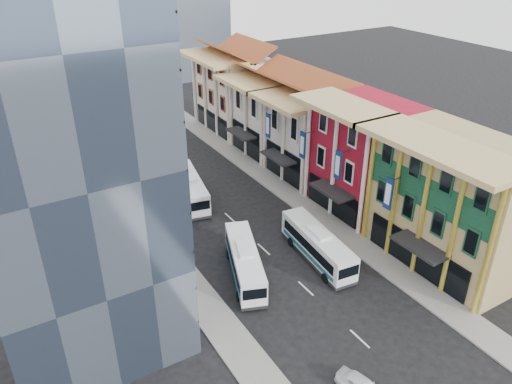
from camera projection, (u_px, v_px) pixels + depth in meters
ground at (369, 347)px, 37.40m from camera, size 200.00×200.00×0.00m
sidewalk_right at (294, 198)px, 57.87m from camera, size 3.00×90.00×0.15m
sidewalk_left at (155, 239)px, 50.16m from camera, size 3.00×90.00×0.15m
shophouse_tan at (455, 203)px, 44.72m from camera, size 8.00×14.00×12.00m
shophouse_red at (365, 156)px, 53.80m from camera, size 8.00×10.00×12.00m
shophouse_cream_near at (311, 137)px, 61.46m from camera, size 8.00×9.00×10.00m
shophouse_cream_mid at (272, 116)px, 68.27m from camera, size 8.00×9.00×10.00m
shophouse_cream_far at (235, 93)px, 75.98m from camera, size 8.00×12.00×11.00m
office_tower at (42, 123)px, 37.01m from camera, size 12.00×26.00×30.00m
office_block_far at (28, 127)px, 58.63m from camera, size 10.00×18.00×14.00m
bus_left_near at (245, 262)px, 44.29m from camera, size 5.53×9.96×3.13m
bus_left_far at (190, 188)px, 56.76m from camera, size 4.28×10.33×3.23m
bus_right at (318, 245)px, 46.54m from camera, size 3.36×10.27×3.23m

